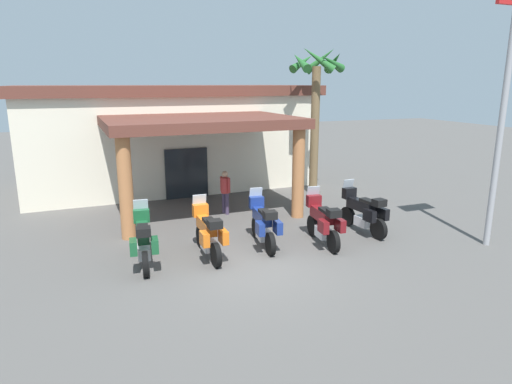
{
  "coord_description": "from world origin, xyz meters",
  "views": [
    {
      "loc": [
        -3.9,
        -10.4,
        4.74
      ],
      "look_at": [
        1.31,
        3.15,
        1.2
      ],
      "focal_mm": 31.44,
      "sensor_mm": 36.0,
      "label": 1
    }
  ],
  "objects_px": {
    "motel_building": "(171,135)",
    "motorcycle_blue": "(263,224)",
    "motorcycle_orange": "(208,233)",
    "pedestrian": "(225,189)",
    "roadside_sign": "(509,67)",
    "palm_tree_near_portico": "(317,89)",
    "motorcycle_maroon": "(323,222)",
    "motorcycle_black": "(364,212)",
    "motorcycle_green": "(143,240)"
  },
  "relations": [
    {
      "from": "motel_building",
      "to": "motorcycle_blue",
      "type": "bearing_deg",
      "value": -86.17
    },
    {
      "from": "motorcycle_orange",
      "to": "motorcycle_blue",
      "type": "xyz_separation_m",
      "value": [
        1.75,
        0.25,
        0.0
      ]
    },
    {
      "from": "pedestrian",
      "to": "roadside_sign",
      "type": "bearing_deg",
      "value": 114.69
    },
    {
      "from": "motorcycle_orange",
      "to": "roadside_sign",
      "type": "relative_size",
      "value": 0.28
    },
    {
      "from": "motorcycle_blue",
      "to": "roadside_sign",
      "type": "relative_size",
      "value": 0.28
    },
    {
      "from": "pedestrian",
      "to": "palm_tree_near_portico",
      "type": "relative_size",
      "value": 0.26
    },
    {
      "from": "motorcycle_maroon",
      "to": "pedestrian",
      "type": "height_order",
      "value": "pedestrian"
    },
    {
      "from": "motorcycle_black",
      "to": "pedestrian",
      "type": "height_order",
      "value": "pedestrian"
    },
    {
      "from": "motorcycle_orange",
      "to": "motorcycle_maroon",
      "type": "xyz_separation_m",
      "value": [
        3.5,
        -0.23,
        0.0
      ]
    },
    {
      "from": "motorcycle_orange",
      "to": "motel_building",
      "type": "bearing_deg",
      "value": -5.58
    },
    {
      "from": "motel_building",
      "to": "motorcycle_black",
      "type": "relative_size",
      "value": 6.01
    },
    {
      "from": "motorcycle_orange",
      "to": "palm_tree_near_portico",
      "type": "distance_m",
      "value": 9.16
    },
    {
      "from": "motorcycle_green",
      "to": "motorcycle_orange",
      "type": "distance_m",
      "value": 1.75
    },
    {
      "from": "motel_building",
      "to": "palm_tree_near_portico",
      "type": "distance_m",
      "value": 7.04
    },
    {
      "from": "motorcycle_orange",
      "to": "motorcycle_green",
      "type": "bearing_deg",
      "value": 88.16
    },
    {
      "from": "motorcycle_green",
      "to": "pedestrian",
      "type": "distance_m",
      "value": 5.19
    },
    {
      "from": "motel_building",
      "to": "pedestrian",
      "type": "distance_m",
      "value": 5.83
    },
    {
      "from": "motel_building",
      "to": "motorcycle_blue",
      "type": "relative_size",
      "value": 6.02
    },
    {
      "from": "motorcycle_orange",
      "to": "palm_tree_near_portico",
      "type": "xyz_separation_m",
      "value": [
        6.25,
        5.52,
        3.79
      ]
    },
    {
      "from": "roadside_sign",
      "to": "motorcycle_maroon",
      "type": "bearing_deg",
      "value": 158.39
    },
    {
      "from": "motel_building",
      "to": "motorcycle_maroon",
      "type": "bearing_deg",
      "value": -76.5
    },
    {
      "from": "motorcycle_maroon",
      "to": "roadside_sign",
      "type": "distance_m",
      "value": 6.66
    },
    {
      "from": "motel_building",
      "to": "pedestrian",
      "type": "relative_size",
      "value": 8.23
    },
    {
      "from": "motorcycle_green",
      "to": "motel_building",
      "type": "bearing_deg",
      "value": -10.04
    },
    {
      "from": "motel_building",
      "to": "motorcycle_green",
      "type": "distance_m",
      "value": 9.93
    },
    {
      "from": "motorcycle_green",
      "to": "pedestrian",
      "type": "xyz_separation_m",
      "value": [
        3.46,
        3.86,
        0.23
      ]
    },
    {
      "from": "motorcycle_green",
      "to": "motorcycle_black",
      "type": "height_order",
      "value": "same"
    },
    {
      "from": "motorcycle_orange",
      "to": "motorcycle_black",
      "type": "bearing_deg",
      "value": -87.79
    },
    {
      "from": "palm_tree_near_portico",
      "to": "motorcycle_green",
      "type": "bearing_deg",
      "value": -145.61
    },
    {
      "from": "motel_building",
      "to": "motorcycle_black",
      "type": "xyz_separation_m",
      "value": [
        4.41,
        -9.23,
        -1.67
      ]
    },
    {
      "from": "motorcycle_green",
      "to": "palm_tree_near_portico",
      "type": "relative_size",
      "value": 0.35
    },
    {
      "from": "motorcycle_green",
      "to": "motorcycle_black",
      "type": "relative_size",
      "value": 1.0
    },
    {
      "from": "motorcycle_orange",
      "to": "motorcycle_blue",
      "type": "height_order",
      "value": "same"
    },
    {
      "from": "palm_tree_near_portico",
      "to": "roadside_sign",
      "type": "relative_size",
      "value": 0.8
    },
    {
      "from": "motorcycle_black",
      "to": "roadside_sign",
      "type": "height_order",
      "value": "roadside_sign"
    },
    {
      "from": "motorcycle_blue",
      "to": "motorcycle_black",
      "type": "xyz_separation_m",
      "value": [
        3.5,
        0.01,
        0.0
      ]
    },
    {
      "from": "motel_building",
      "to": "motorcycle_maroon",
      "type": "xyz_separation_m",
      "value": [
        2.66,
        -9.71,
        -1.67
      ]
    },
    {
      "from": "motorcycle_maroon",
      "to": "palm_tree_near_portico",
      "type": "bearing_deg",
      "value": -19.78
    },
    {
      "from": "pedestrian",
      "to": "motorcycle_orange",
      "type": "bearing_deg",
      "value": 44.06
    },
    {
      "from": "motorcycle_orange",
      "to": "roadside_sign",
      "type": "bearing_deg",
      "value": -104.74
    },
    {
      "from": "motorcycle_green",
      "to": "pedestrian",
      "type": "relative_size",
      "value": 1.37
    },
    {
      "from": "roadside_sign",
      "to": "pedestrian",
      "type": "bearing_deg",
      "value": 136.95
    },
    {
      "from": "motorcycle_black",
      "to": "roadside_sign",
      "type": "distance_m",
      "value": 5.77
    },
    {
      "from": "motorcycle_blue",
      "to": "motorcycle_black",
      "type": "relative_size",
      "value": 1.0
    },
    {
      "from": "motel_building",
      "to": "pedestrian",
      "type": "xyz_separation_m",
      "value": [
        0.87,
        -5.58,
        -1.44
      ]
    },
    {
      "from": "motorcycle_blue",
      "to": "pedestrian",
      "type": "xyz_separation_m",
      "value": [
        -0.04,
        3.66,
        0.23
      ]
    },
    {
      "from": "palm_tree_near_portico",
      "to": "roadside_sign",
      "type": "distance_m",
      "value": 7.81
    },
    {
      "from": "motorcycle_green",
      "to": "motorcycle_maroon",
      "type": "relative_size",
      "value": 1.0
    },
    {
      "from": "motorcycle_blue",
      "to": "motorcycle_maroon",
      "type": "xyz_separation_m",
      "value": [
        1.75,
        -0.47,
        0.0
      ]
    },
    {
      "from": "motorcycle_blue",
      "to": "motorcycle_black",
      "type": "height_order",
      "value": "same"
    }
  ]
}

